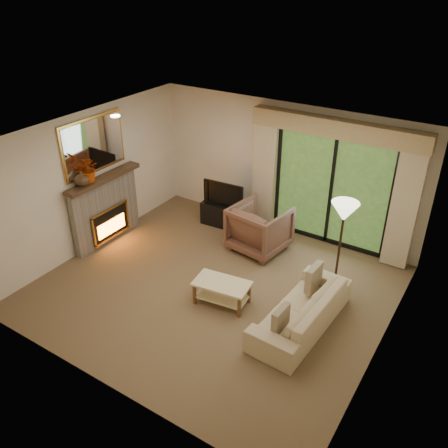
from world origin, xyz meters
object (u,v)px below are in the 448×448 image
Objects in this scene: media_console at (225,214)px; armchair at (260,228)px; sofa at (301,310)px; coffee_table at (222,293)px.

armchair reaches higher than media_console.
armchair is at bearing -131.89° from sofa.
sofa is at bearing 143.00° from armchair.
armchair is at bearing 91.82° from coffee_table.
coffee_table is (0.29, -1.77, -0.25)m from armchair.
sofa is 1.30m from coffee_table.
coffee_table is (-1.29, -0.19, -0.09)m from sofa.
media_console reaches higher than coffee_table.
armchair is 1.12× the size of coffee_table.
armchair is 2.23m from sofa.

